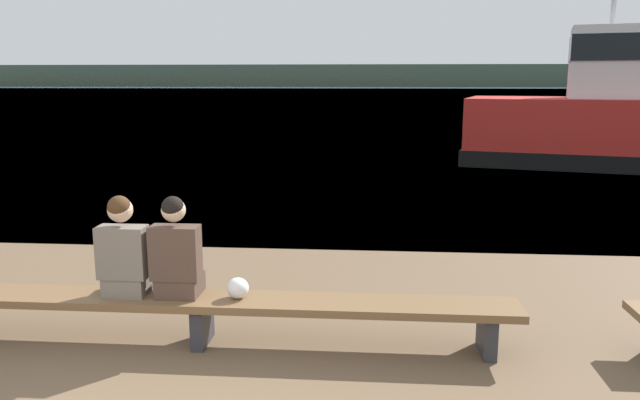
# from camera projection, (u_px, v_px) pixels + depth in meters

# --- Properties ---
(water_surface) EXTENTS (240.00, 240.00, 0.00)m
(water_surface) POSITION_uv_depth(u_px,v_px,m) (362.00, 91.00, 126.55)
(water_surface) COLOR #5684A3
(water_surface) RESTS_ON ground
(far_shoreline) EXTENTS (600.00, 12.00, 6.68)m
(far_shoreline) POSITION_uv_depth(u_px,v_px,m) (365.00, 76.00, 192.90)
(far_shoreline) COLOR #384233
(far_shoreline) RESTS_ON ground
(bench_main) EXTENTS (5.83, 0.50, 0.45)m
(bench_main) POSITION_uv_depth(u_px,v_px,m) (202.00, 306.00, 5.79)
(bench_main) COLOR brown
(bench_main) RESTS_ON ground
(person_left) EXTENTS (0.44, 0.41, 0.96)m
(person_left) POSITION_uv_depth(u_px,v_px,m) (124.00, 252.00, 5.75)
(person_left) COLOR #70665B
(person_left) RESTS_ON bench_main
(person_right) EXTENTS (0.44, 0.41, 0.96)m
(person_right) POSITION_uv_depth(u_px,v_px,m) (176.00, 254.00, 5.72)
(person_right) COLOR #4C382D
(person_right) RESTS_ON bench_main
(shopping_bag) EXTENTS (0.20, 0.19, 0.19)m
(shopping_bag) POSITION_uv_depth(u_px,v_px,m) (238.00, 288.00, 5.73)
(shopping_bag) COLOR white
(shopping_bag) RESTS_ON bench_main
(tugboat_red) EXTENTS (8.01, 5.20, 7.19)m
(tugboat_red) POSITION_uv_depth(u_px,v_px,m) (602.00, 122.00, 17.68)
(tugboat_red) COLOR red
(tugboat_red) RESTS_ON water_surface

